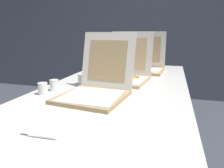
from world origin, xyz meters
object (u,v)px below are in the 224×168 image
Objects in this scene: pizza_box_back at (145,66)px; cup_white_mid at (82,79)px; pizza_box_front at (96,88)px; cup_white_far at (101,71)px; table at (116,93)px; cup_white_near_left at (43,89)px; napkin_pile at (52,128)px; pizza_box_middle at (125,74)px; cup_white_near_center at (54,85)px.

pizza_box_back is 0.75m from cup_white_mid.
cup_white_mid is (-0.37, -0.66, -0.02)m from pizza_box_back.
pizza_box_front is 0.64m from cup_white_far.
pizza_box_back is at bearing 80.49° from table.
napkin_pile is at bearing -52.26° from cup_white_near_left.
cup_white_near_left is (-0.33, -0.05, -0.02)m from pizza_box_front.
pizza_box_middle is at bearing 85.32° from table.
table is 5.69× the size of pizza_box_back.
cup_white_far reaches higher than table.
pizza_box_back is at bearing 86.58° from pizza_box_front.
cup_white_near_center is at bearing 177.82° from pizza_box_front.
pizza_box_front is 0.33m from cup_white_near_left.
pizza_box_front is 0.34m from cup_white_mid.
table is at bearing -1.86° from cup_white_mid.
cup_white_near_left is 0.68m from cup_white_far.
cup_white_near_center is 0.58m from napkin_pile.
pizza_box_back is (0.09, 0.45, 0.00)m from pizza_box_middle.
pizza_box_back reaches higher than napkin_pile.
pizza_box_middle is at bearing -31.25° from cup_white_far.
cup_white_near_left is at bearing -102.41° from cup_white_near_center.
napkin_pile is (-0.07, -0.70, 0.05)m from table.
table is 0.42m from cup_white_near_center.
table is at bearing 84.40° from napkin_pile.
cup_white_near_center is at bearing -125.55° from pizza_box_middle.
pizza_box_back is at bearing 60.32° from cup_white_mid.
pizza_box_middle is 0.46m from pizza_box_back.
cup_white_far is at bearing 155.34° from pizza_box_middle.
cup_white_near_left is 0.51m from napkin_pile.
cup_white_far is at bearing 98.70° from napkin_pile.
cup_white_far is (-0.25, 0.15, -0.02)m from pizza_box_middle.
cup_white_near_center is at bearing -102.70° from cup_white_far.
pizza_box_back is 5.32× the size of cup_white_near_center.
pizza_box_front is at bearing -101.72° from table.
napkin_pile is (0.31, -0.40, -0.03)m from cup_white_near_left.
cup_white_mid reaches higher than table.
table is at bearing 38.17° from cup_white_near_left.
pizza_box_back reaches higher than table.
cup_white_near_center and cup_white_near_left have the same top height.
cup_white_near_center is 1.00× the size of cup_white_near_left.
pizza_box_front is at bearing -51.45° from cup_white_mid.
pizza_box_back is 5.32× the size of cup_white_mid.
cup_white_near_center is (-0.38, -0.42, -0.02)m from pizza_box_middle.
napkin_pile is (0.16, -1.07, -0.03)m from cup_white_far.
pizza_box_back is 0.46m from cup_white_far.
table is 4.51× the size of pizza_box_front.
pizza_box_front is 1.09× the size of pizza_box_middle.
pizza_box_front is at bearing -91.96° from pizza_box_middle.
cup_white_near_center reaches higher than table.
cup_white_mid is at bearing -137.33° from pizza_box_middle.
pizza_box_front is 0.45m from napkin_pile.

